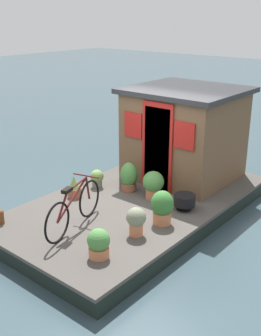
# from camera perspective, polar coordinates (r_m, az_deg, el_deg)

# --- Properties ---
(ground_plane) EXTENTS (60.00, 60.00, 0.00)m
(ground_plane) POSITION_cam_1_polar(r_m,az_deg,el_deg) (8.31, 0.89, -6.54)
(ground_plane) COLOR #384C54
(houseboat_deck) EXTENTS (5.43, 3.03, 0.37)m
(houseboat_deck) POSITION_cam_1_polar(r_m,az_deg,el_deg) (8.23, 0.89, -5.40)
(houseboat_deck) COLOR #4C4742
(houseboat_deck) RESTS_ON ground_plane
(houseboat_cabin) EXTENTS (2.14, 2.25, 1.95)m
(houseboat_cabin) POSITION_cam_1_polar(r_m,az_deg,el_deg) (9.05, 7.35, 4.74)
(houseboat_cabin) COLOR brown
(houseboat_cabin) RESTS_ON houseboat_deck
(bicycle) EXTENTS (1.62, 0.59, 0.81)m
(bicycle) POSITION_cam_1_polar(r_m,az_deg,el_deg) (7.00, -7.69, -5.41)
(bicycle) COLOR black
(bicycle) RESTS_ON houseboat_deck
(potted_plant_fern) EXTENTS (0.42, 0.42, 0.55)m
(potted_plant_fern) POSITION_cam_1_polar(r_m,az_deg,el_deg) (8.09, 3.12, -2.18)
(potted_plant_fern) COLOR #C6754C
(potted_plant_fern) RESTS_ON houseboat_deck
(potted_plant_succulent) EXTENTS (0.32, 0.32, 0.48)m
(potted_plant_succulent) POSITION_cam_1_polar(r_m,az_deg,el_deg) (6.77, 0.78, -7.11)
(potted_plant_succulent) COLOR #C6754C
(potted_plant_succulent) RESTS_ON houseboat_deck
(potted_plant_mint) EXTENTS (0.27, 0.27, 0.37)m
(potted_plant_mint) POSITION_cam_1_polar(r_m,az_deg,el_deg) (8.66, -4.59, -1.35)
(potted_plant_mint) COLOR slate
(potted_plant_mint) RESTS_ON houseboat_deck
(potted_plant_geranium) EXTENTS (0.39, 0.39, 0.60)m
(potted_plant_geranium) POSITION_cam_1_polar(r_m,az_deg,el_deg) (7.14, 4.34, -5.30)
(potted_plant_geranium) COLOR #C6754C
(potted_plant_geranium) RESTS_ON houseboat_deck
(potted_plant_sage) EXTENTS (0.34, 0.34, 0.45)m
(potted_plant_sage) POSITION_cam_1_polar(r_m,az_deg,el_deg) (6.25, -4.36, -10.19)
(potted_plant_sage) COLOR #C6754C
(potted_plant_sage) RESTS_ON houseboat_deck
(potted_plant_rosemary) EXTENTS (0.35, 0.35, 0.59)m
(potted_plant_rosemary) POSITION_cam_1_polar(r_m,az_deg,el_deg) (8.43, -0.23, -1.24)
(potted_plant_rosemary) COLOR #935138
(potted_plant_rosemary) RESTS_ON houseboat_deck
(potted_plant_basil) EXTENTS (0.28, 0.28, 0.43)m
(potted_plant_basil) POSITION_cam_1_polar(r_m,az_deg,el_deg) (8.24, -7.65, -2.59)
(potted_plant_basil) COLOR #935138
(potted_plant_basil) RESTS_ON houseboat_deck
(charcoal_grill) EXTENTS (0.40, 0.40, 0.29)m
(charcoal_grill) POSITION_cam_1_polar(r_m,az_deg,el_deg) (7.72, 7.37, -4.39)
(charcoal_grill) COLOR black
(charcoal_grill) RESTS_ON houseboat_deck
(mooring_bollard) EXTENTS (0.12, 0.12, 0.26)m
(mooring_bollard) POSITION_cam_1_polar(r_m,az_deg,el_deg) (7.52, -17.30, -6.27)
(mooring_bollard) COLOR brown
(mooring_bollard) RESTS_ON houseboat_deck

